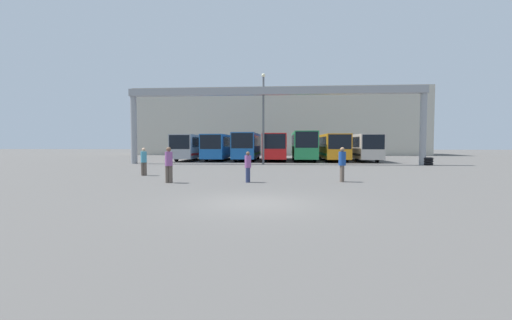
{
  "coord_description": "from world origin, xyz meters",
  "views": [
    {
      "loc": [
        1.0,
        -11.61,
        2.07
      ],
      "look_at": [
        -1.88,
        23.8,
        0.3
      ],
      "focal_mm": 24.0,
      "sensor_mm": 36.0,
      "label": 1
    }
  ],
  "objects": [
    {
      "name": "ground_plane",
      "position": [
        0.0,
        0.0,
        0.0
      ],
      "size": [
        200.0,
        200.0,
        0.0
      ],
      "primitive_type": "plane",
      "color": "#514F4C"
    },
    {
      "name": "building_backdrop",
      "position": [
        0.0,
        51.56,
        5.73
      ],
      "size": [
        50.14,
        12.0,
        11.46
      ],
      "color": "#B7B2A3",
      "rests_on": "ground"
    },
    {
      "name": "overhead_gantry",
      "position": [
        0.0,
        21.55,
        6.19
      ],
      "size": [
        28.54,
        0.8,
        7.4
      ],
      "color": "gray",
      "rests_on": "ground"
    },
    {
      "name": "bus_slot_0",
      "position": [
        -10.04,
        28.96,
        1.74
      ],
      "size": [
        2.44,
        10.34,
        3.02
      ],
      "color": "#999EA5",
      "rests_on": "ground"
    },
    {
      "name": "bus_slot_1",
      "position": [
        -6.7,
        29.82,
        1.75
      ],
      "size": [
        2.48,
        12.08,
        3.03
      ],
      "color": "#1959A5",
      "rests_on": "ground"
    },
    {
      "name": "bus_slot_2",
      "position": [
        -3.35,
        29.07,
        1.85
      ],
      "size": [
        2.51,
        10.57,
        3.21
      ],
      "color": "#1959A5",
      "rests_on": "ground"
    },
    {
      "name": "bus_slot_3",
      "position": [
        0.0,
        29.41,
        1.8
      ],
      "size": [
        2.6,
        11.24,
        3.11
      ],
      "color": "red",
      "rests_on": "ground"
    },
    {
      "name": "bus_slot_4",
      "position": [
        3.35,
        30.01,
        1.93
      ],
      "size": [
        2.55,
        12.45,
        3.35
      ],
      "color": "#268C4C",
      "rests_on": "ground"
    },
    {
      "name": "bus_slot_5",
      "position": [
        6.7,
        28.84,
        1.76
      ],
      "size": [
        2.56,
        10.1,
        3.05
      ],
      "color": "orange",
      "rests_on": "ground"
    },
    {
      "name": "bus_slot_6",
      "position": [
        10.04,
        29.42,
        1.75
      ],
      "size": [
        2.44,
        11.27,
        3.03
      ],
      "color": "beige",
      "rests_on": "ground"
    },
    {
      "name": "pedestrian_far_center",
      "position": [
        -7.86,
        9.39,
        0.93
      ],
      "size": [
        0.37,
        0.37,
        1.76
      ],
      "rotation": [
        0.0,
        0.0,
        3.33
      ],
      "color": "brown",
      "rests_on": "ground"
    },
    {
      "name": "pedestrian_near_center",
      "position": [
        -0.88,
        6.19,
        0.86
      ],
      "size": [
        0.34,
        0.34,
        1.62
      ],
      "rotation": [
        0.0,
        0.0,
        4.39
      ],
      "color": "navy",
      "rests_on": "ground"
    },
    {
      "name": "pedestrian_mid_left",
      "position": [
        -4.94,
        5.64,
        0.98
      ],
      "size": [
        0.39,
        0.39,
        1.86
      ],
      "rotation": [
        0.0,
        0.0,
        3.21
      ],
      "color": "brown",
      "rests_on": "ground"
    },
    {
      "name": "pedestrian_near_left",
      "position": [
        4.1,
        6.84,
        0.98
      ],
      "size": [
        0.38,
        0.38,
        1.85
      ],
      "rotation": [
        0.0,
        0.0,
        4.72
      ],
      "color": "brown",
      "rests_on": "ground"
    },
    {
      "name": "tire_stack",
      "position": [
        14.41,
        21.53,
        0.36
      ],
      "size": [
        1.04,
        1.04,
        0.72
      ],
      "color": "black",
      "rests_on": "ground"
    },
    {
      "name": "lamp_post",
      "position": [
        -0.98,
        21.52,
        4.74
      ],
      "size": [
        0.36,
        0.36,
        8.75
      ],
      "color": "#595B60",
      "rests_on": "ground"
    }
  ]
}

